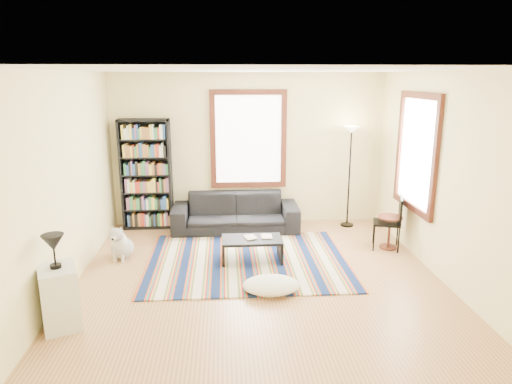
{
  "coord_description": "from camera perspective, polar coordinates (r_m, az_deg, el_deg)",
  "views": [
    {
      "loc": [
        -0.45,
        -5.87,
        2.72
      ],
      "look_at": [
        0.0,
        0.5,
        1.1
      ],
      "focal_mm": 32.0,
      "sensor_mm": 36.0,
      "label": 1
    }
  ],
  "objects": [
    {
      "name": "floor",
      "position": [
        6.5,
        0.32,
        -10.97
      ],
      "size": [
        5.0,
        5.0,
        0.1
      ],
      "primitive_type": "cube",
      "color": "tan",
      "rests_on": "ground"
    },
    {
      "name": "ceiling",
      "position": [
        5.89,
        0.36,
        15.51
      ],
      "size": [
        5.0,
        5.0,
        0.1
      ],
      "primitive_type": "cube",
      "color": "white",
      "rests_on": "floor"
    },
    {
      "name": "wall_back",
      "position": [
        8.53,
        -0.98,
        5.33
      ],
      "size": [
        5.0,
        0.1,
        2.8
      ],
      "primitive_type": "cube",
      "color": "beige",
      "rests_on": "floor"
    },
    {
      "name": "wall_front",
      "position": [
        3.6,
        3.46,
        -7.28
      ],
      "size": [
        5.0,
        0.1,
        2.8
      ],
      "primitive_type": "cube",
      "color": "beige",
      "rests_on": "floor"
    },
    {
      "name": "wall_left",
      "position": [
        6.37,
        -23.19,
        1.12
      ],
      "size": [
        0.1,
        5.0,
        2.8
      ],
      "primitive_type": "cube",
      "color": "beige",
      "rests_on": "floor"
    },
    {
      "name": "wall_right",
      "position": [
        6.72,
        22.57,
        1.81
      ],
      "size": [
        0.1,
        5.0,
        2.8
      ],
      "primitive_type": "cube",
      "color": "beige",
      "rests_on": "floor"
    },
    {
      "name": "window_back",
      "position": [
        8.43,
        -0.95,
        6.59
      ],
      "size": [
        1.2,
        0.06,
        1.6
      ],
      "primitive_type": "cube",
      "color": "white",
      "rests_on": "wall_back"
    },
    {
      "name": "window_right",
      "position": [
        7.37,
        19.43,
        4.68
      ],
      "size": [
        0.06,
        1.2,
        1.6
      ],
      "primitive_type": "cube",
      "color": "white",
      "rests_on": "wall_right"
    },
    {
      "name": "rug",
      "position": [
        7.0,
        -1.07,
        -8.55
      ],
      "size": [
        3.0,
        2.4,
        0.02
      ],
      "primitive_type": "cube",
      "color": "#0E1D46",
      "rests_on": "floor"
    },
    {
      "name": "sofa",
      "position": [
        8.27,
        -2.58,
        -2.58
      ],
      "size": [
        2.26,
        0.9,
        0.66
      ],
      "primitive_type": "imported",
      "rotation": [
        0.0,
        0.0,
        -0.01
      ],
      "color": "black",
      "rests_on": "floor"
    },
    {
      "name": "bookshelf",
      "position": [
        8.49,
        -13.54,
        2.14
      ],
      "size": [
        0.9,
        0.3,
        2.0
      ],
      "primitive_type": "cube",
      "color": "black",
      "rests_on": "floor"
    },
    {
      "name": "coffee_table",
      "position": [
        6.94,
        -0.52,
        -7.23
      ],
      "size": [
        0.92,
        0.54,
        0.36
      ],
      "primitive_type": "cube",
      "rotation": [
        0.0,
        0.0,
        0.05
      ],
      "color": "black",
      "rests_on": "floor"
    },
    {
      "name": "book_a",
      "position": [
        6.87,
        -1.36,
        -5.77
      ],
      "size": [
        0.26,
        0.22,
        0.02
      ],
      "primitive_type": "imported",
      "rotation": [
        0.0,
        0.0,
        0.29
      ],
      "color": "beige",
      "rests_on": "coffee_table"
    },
    {
      "name": "book_b",
      "position": [
        6.93,
        0.69,
        -5.6
      ],
      "size": [
        0.16,
        0.22,
        0.02
      ],
      "primitive_type": "imported",
      "rotation": [
        0.0,
        0.0,
        -0.02
      ],
      "color": "beige",
      "rests_on": "coffee_table"
    },
    {
      "name": "floor_cushion",
      "position": [
        6.04,
        1.9,
        -11.55
      ],
      "size": [
        0.78,
        0.61,
        0.19
      ],
      "primitive_type": "ellipsoid",
      "rotation": [
        0.0,
        0.0,
        -0.07
      ],
      "color": "white",
      "rests_on": "floor"
    },
    {
      "name": "floor_lamp",
      "position": [
        8.53,
        11.58,
        1.82
      ],
      "size": [
        0.36,
        0.36,
        1.86
      ],
      "primitive_type": null,
      "rotation": [
        0.0,
        0.0,
        0.25
      ],
      "color": "black",
      "rests_on": "floor"
    },
    {
      "name": "side_table",
      "position": [
        7.73,
        16.31,
        -4.85
      ],
      "size": [
        0.4,
        0.4,
        0.54
      ],
      "primitive_type": "cylinder",
      "rotation": [
        0.0,
        0.0,
        -0.0
      ],
      "color": "#4C2213",
      "rests_on": "floor"
    },
    {
      "name": "folding_chair",
      "position": [
        7.66,
        16.03,
        -3.72
      ],
      "size": [
        0.52,
        0.51,
        0.86
      ],
      "primitive_type": "cube",
      "rotation": [
        0.0,
        0.0,
        -0.31
      ],
      "color": "black",
      "rests_on": "floor"
    },
    {
      "name": "white_cabinet",
      "position": [
        5.62,
        -23.37,
        -11.96
      ],
      "size": [
        0.55,
        0.61,
        0.7
      ],
      "primitive_type": "cube",
      "rotation": [
        0.0,
        0.0,
        0.41
      ],
      "color": "silver",
      "rests_on": "floor"
    },
    {
      "name": "table_lamp",
      "position": [
        5.41,
        -23.93,
        -6.8
      ],
      "size": [
        0.26,
        0.26,
        0.38
      ],
      "primitive_type": null,
      "rotation": [
        0.0,
        0.0,
        0.07
      ],
      "color": "black",
      "rests_on": "white_cabinet"
    },
    {
      "name": "dog",
      "position": [
        7.33,
        -16.41,
        -5.94
      ],
      "size": [
        0.46,
        0.59,
        0.53
      ],
      "primitive_type": null,
      "rotation": [
        0.0,
        0.0,
        -0.17
      ],
      "color": "silver",
      "rests_on": "floor"
    }
  ]
}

